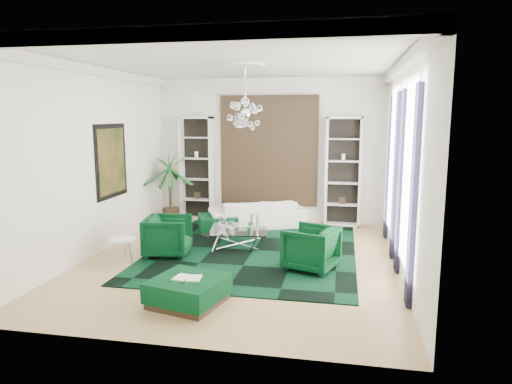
% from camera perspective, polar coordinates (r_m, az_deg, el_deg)
% --- Properties ---
extents(floor, '(6.00, 7.00, 0.02)m').
position_cam_1_polar(floor, '(9.12, -2.01, -8.55)').
color(floor, tan).
rests_on(floor, ground).
extents(ceiling, '(6.00, 7.00, 0.02)m').
position_cam_1_polar(ceiling, '(8.73, -2.16, 16.05)').
color(ceiling, white).
rests_on(ceiling, ground).
extents(wall_back, '(6.00, 0.02, 3.80)m').
position_cam_1_polar(wall_back, '(12.15, 1.64, 5.17)').
color(wall_back, white).
rests_on(wall_back, ground).
extents(wall_front, '(6.00, 0.02, 3.80)m').
position_cam_1_polar(wall_front, '(5.39, -10.46, -0.39)').
color(wall_front, white).
rests_on(wall_front, ground).
extents(wall_left, '(0.02, 7.00, 3.80)m').
position_cam_1_polar(wall_left, '(9.84, -19.46, 3.63)').
color(wall_left, white).
rests_on(wall_left, ground).
extents(wall_right, '(0.02, 7.00, 3.80)m').
position_cam_1_polar(wall_right, '(8.57, 17.98, 2.92)').
color(wall_right, white).
rests_on(wall_right, ground).
extents(crown_molding, '(6.00, 7.00, 0.18)m').
position_cam_1_polar(crown_molding, '(8.72, -2.15, 15.33)').
color(crown_molding, white).
rests_on(crown_molding, ceiling).
extents(ceiling_medallion, '(0.90, 0.90, 0.05)m').
position_cam_1_polar(ceiling_medallion, '(9.02, -1.71, 15.58)').
color(ceiling_medallion, white).
rests_on(ceiling_medallion, ceiling).
extents(tapestry, '(2.50, 0.06, 2.80)m').
position_cam_1_polar(tapestry, '(12.10, 1.61, 5.15)').
color(tapestry, black).
rests_on(tapestry, wall_back).
extents(shelving_left, '(0.90, 0.38, 2.80)m').
position_cam_1_polar(shelving_left, '(12.47, -7.41, 2.90)').
color(shelving_left, white).
rests_on(shelving_left, floor).
extents(shelving_right, '(0.90, 0.38, 2.80)m').
position_cam_1_polar(shelving_right, '(11.85, 10.83, 2.46)').
color(shelving_right, white).
rests_on(shelving_right, floor).
extents(painting, '(0.04, 1.30, 1.60)m').
position_cam_1_polar(painting, '(10.34, -17.59, 3.71)').
color(painting, black).
rests_on(painting, wall_left).
extents(window_near, '(0.03, 1.10, 2.90)m').
position_cam_1_polar(window_near, '(7.68, 18.63, 2.17)').
color(window_near, white).
rests_on(window_near, wall_right).
extents(curtain_near_a, '(0.07, 0.30, 3.25)m').
position_cam_1_polar(curtain_near_a, '(6.94, 19.08, -0.66)').
color(curtain_near_a, black).
rests_on(curtain_near_a, floor).
extents(curtain_near_b, '(0.07, 0.30, 3.25)m').
position_cam_1_polar(curtain_near_b, '(8.47, 17.62, 1.16)').
color(curtain_near_b, black).
rests_on(curtain_near_b, floor).
extents(window_far, '(0.03, 1.10, 2.90)m').
position_cam_1_polar(window_far, '(10.05, 16.84, 3.87)').
color(window_far, white).
rests_on(window_far, wall_right).
extents(curtain_far_a, '(0.07, 0.30, 3.25)m').
position_cam_1_polar(curtain_far_a, '(9.30, 17.03, 1.89)').
color(curtain_far_a, black).
rests_on(curtain_far_a, floor).
extents(curtain_far_b, '(0.07, 0.30, 3.25)m').
position_cam_1_polar(curtain_far_b, '(10.84, 16.18, 2.95)').
color(curtain_far_b, black).
rests_on(curtain_far_b, floor).
extents(rug, '(4.20, 5.00, 0.02)m').
position_cam_1_polar(rug, '(9.70, -0.31, -7.31)').
color(rug, black).
rests_on(rug, floor).
extents(sofa, '(2.57, 1.84, 0.70)m').
position_cam_1_polar(sofa, '(11.63, 0.16, -2.74)').
color(sofa, white).
rests_on(sofa, floor).
extents(armchair_left, '(1.01, 0.99, 0.81)m').
position_cam_1_polar(armchair_left, '(9.46, -10.95, -5.42)').
color(armchair_left, black).
rests_on(armchair_left, floor).
extents(armchair_right, '(1.13, 1.12, 0.81)m').
position_cam_1_polar(armchair_right, '(8.51, 6.87, -6.99)').
color(armchair_right, black).
rests_on(armchair_right, floor).
extents(coffee_table, '(1.37, 1.37, 0.41)m').
position_cam_1_polar(coffee_table, '(9.91, -2.17, -5.76)').
color(coffee_table, white).
rests_on(coffee_table, floor).
extents(ottoman_side, '(1.18, 1.18, 0.40)m').
position_cam_1_polar(ottoman_side, '(11.26, -4.79, -3.96)').
color(ottoman_side, black).
rests_on(ottoman_side, floor).
extents(ottoman_front, '(1.21, 1.21, 0.40)m').
position_cam_1_polar(ottoman_front, '(7.11, -8.48, -12.15)').
color(ottoman_front, black).
rests_on(ottoman_front, floor).
extents(book, '(0.42, 0.28, 0.03)m').
position_cam_1_polar(book, '(7.04, -8.53, -10.52)').
color(book, white).
rests_on(book, ottoman_front).
extents(side_table, '(0.62, 0.62, 0.50)m').
position_cam_1_polar(side_table, '(9.14, -16.23, -7.19)').
color(side_table, white).
rests_on(side_table, floor).
extents(palm, '(1.75, 1.75, 2.40)m').
position_cam_1_polar(palm, '(12.19, -10.73, 1.71)').
color(palm, '#186122').
rests_on(palm, floor).
extents(chandelier, '(1.01, 1.01, 0.72)m').
position_cam_1_polar(chandelier, '(8.94, -1.33, 9.73)').
color(chandelier, white).
rests_on(chandelier, ceiling).
extents(table_plant, '(0.15, 0.13, 0.24)m').
position_cam_1_polar(table_plant, '(9.53, -0.76, -4.35)').
color(table_plant, '#186122').
rests_on(table_plant, coffee_table).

